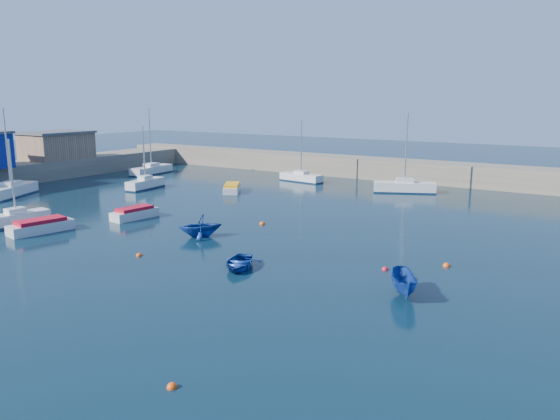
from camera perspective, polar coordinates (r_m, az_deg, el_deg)
The scene contains 21 objects.
ground at distance 33.46m, azimuth -13.46°, elevation -6.98°, with size 220.00×220.00×0.00m, color #0B222F.
back_wall at distance 72.19m, azimuth 13.74°, elevation 3.99°, with size 96.00×4.50×2.60m, color #776C5B.
left_quay at distance 76.88m, azimuth -25.77°, elevation 3.54°, with size 6.00×62.00×2.40m, color #776C5B.
brick_shed_a at distance 79.87m, azimuth -22.29°, elevation 6.18°, with size 6.00×8.00×3.40m, color #916E54.
sailboat_1 at distance 50.73m, azimuth -25.86°, elevation -0.81°, with size 2.06×5.49×7.22m.
sailboat_2 at distance 65.88m, azimuth -26.28°, elevation 1.85°, with size 4.90×7.36×9.46m.
sailboat_3 at distance 66.08m, azimuth -13.89°, elevation 2.70°, with size 2.13×5.51×7.28m.
sailboat_4 at distance 78.89m, azimuth -13.28°, elevation 4.12°, with size 2.58×7.11×9.09m.
sailboat_5 at distance 69.78m, azimuth 2.22°, elevation 3.44°, with size 6.00×2.40×7.71m.
sailboat_6 at distance 63.23m, azimuth 12.88°, elevation 2.38°, with size 6.96×4.56×8.95m.
motorboat_0 at distance 47.34m, azimuth -23.72°, elevation -1.54°, with size 2.54×5.11×1.09m.
motorboat_1 at distance 49.96m, azimuth -14.95°, elevation -0.31°, with size 1.91×4.41×1.05m.
motorboat_2 at distance 62.37m, azimuth -5.05°, elevation 2.32°, with size 3.80×4.75×0.95m.
dinghy_center at distance 34.46m, azimuth -4.30°, elevation -5.52°, with size 2.43×3.40×0.70m, color navy.
dinghy_left at distance 42.31m, azimuth -8.33°, elevation -1.64°, with size 2.85×3.30×1.74m, color navy.
dinghy_right at distance 30.42m, azimuth 12.87°, elevation -7.55°, with size 1.27×3.39×1.31m, color navy.
buoy_0 at distance 38.28m, azimuth -14.50°, elevation -4.66°, with size 0.42×0.42×0.42m, color #E94A0C.
buoy_1 at distance 34.77m, azimuth 10.91°, elevation -6.15°, with size 0.41×0.41×0.41m, color red.
buoy_2 at distance 36.41m, azimuth 17.00°, elevation -5.64°, with size 0.47×0.47×0.47m, color #E94A0C.
buoy_3 at distance 46.18m, azimuth -1.87°, elevation -1.51°, with size 0.49×0.49×0.49m, color #E94A0C.
buoy_5 at distance 21.56m, azimuth -11.21°, elevation -17.75°, with size 0.41×0.41×0.41m, color #E94A0C.
Camera 1 is at (23.15, -21.76, 10.50)m, focal length 35.00 mm.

